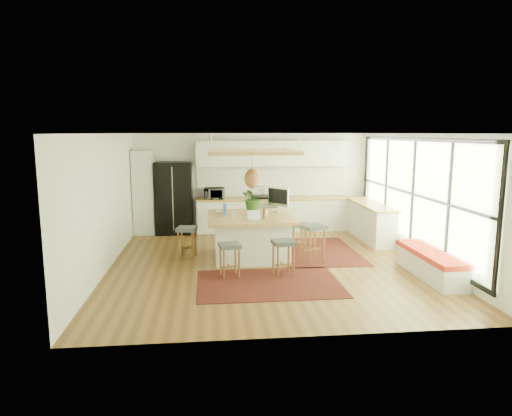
{
  "coord_description": "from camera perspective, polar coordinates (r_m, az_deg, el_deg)",
  "views": [
    {
      "loc": [
        -1.21,
        -9.12,
        2.72
      ],
      "look_at": [
        -0.2,
        0.5,
        1.1
      ],
      "focal_mm": 31.71,
      "sensor_mm": 36.0,
      "label": 1
    }
  ],
  "objects": [
    {
      "name": "right_counter_top",
      "position": [
        12.0,
        14.26,
        0.49
      ],
      "size": [
        0.64,
        2.54,
        0.05
      ],
      "primitive_type": "cube",
      "color": "#A8813B",
      "rests_on": "right_counter_base"
    },
    {
      "name": "stool_near_left",
      "position": [
        8.63,
        -3.33,
        -6.4
      ],
      "size": [
        0.45,
        0.45,
        0.65
      ],
      "primitive_type": null,
      "rotation": [
        0.0,
        0.0,
        0.18
      ],
      "color": "#3E4344",
      "rests_on": "floor"
    },
    {
      "name": "island_bottle_0",
      "position": [
        9.9,
        -3.92,
        -0.37
      ],
      "size": [
        0.07,
        0.07,
        0.19
      ],
      "primitive_type": "cylinder",
      "color": "blue",
      "rests_on": "island"
    },
    {
      "name": "floor",
      "position": [
        9.59,
        1.51,
        -6.97
      ],
      "size": [
        7.0,
        7.0,
        0.0
      ],
      "primitive_type": "plane",
      "color": "brown",
      "rests_on": "ground"
    },
    {
      "name": "window_wall",
      "position": [
        10.22,
        19.75,
        1.53
      ],
      "size": [
        0.1,
        6.2,
        2.6
      ],
      "primitive_type": null,
      "color": "black",
      "rests_on": "wall_right"
    },
    {
      "name": "window_bench",
      "position": [
        9.28,
        21.04,
        -6.58
      ],
      "size": [
        0.52,
        2.0,
        0.5
      ],
      "primitive_type": null,
      "color": "white",
      "rests_on": "floor"
    },
    {
      "name": "wall_left",
      "position": [
        9.45,
        -18.4,
        0.68
      ],
      "size": [
        0.0,
        7.0,
        7.0
      ],
      "primitive_type": "plane",
      "rotation": [
        1.57,
        0.0,
        1.57
      ],
      "color": "white",
      "rests_on": "ground"
    },
    {
      "name": "wall_right",
      "position": [
        10.24,
        19.89,
        1.25
      ],
      "size": [
        0.0,
        7.0,
        7.0
      ],
      "primitive_type": "plane",
      "rotation": [
        1.57,
        0.0,
        -1.57
      ],
      "color": "white",
      "rests_on": "ground"
    },
    {
      "name": "island",
      "position": [
        9.95,
        -0.69,
        -3.6
      ],
      "size": [
        1.85,
        1.85,
        0.93
      ],
      "primitive_type": null,
      "color": "#A8813B",
      "rests_on": "floor"
    },
    {
      "name": "island_bottle_1",
      "position": [
        9.66,
        -2.98,
        -0.61
      ],
      "size": [
        0.07,
        0.07,
        0.19
      ],
      "primitive_type": "cylinder",
      "color": "silver",
      "rests_on": "island"
    },
    {
      "name": "stool_left_side",
      "position": [
        10.05,
        -8.7,
        -4.21
      ],
      "size": [
        0.47,
        0.47,
        0.68
      ],
      "primitive_type": null,
      "rotation": [
        0.0,
        0.0,
        -1.76
      ],
      "color": "#3E4344",
      "rests_on": "floor"
    },
    {
      "name": "backsplash",
      "position": [
        12.8,
        1.96,
        3.35
      ],
      "size": [
        4.2,
        0.02,
        0.8
      ],
      "primitive_type": "cube",
      "color": "white",
      "rests_on": "wall_back"
    },
    {
      "name": "island_bowl",
      "position": [
        10.17,
        -4.53,
        -0.5
      ],
      "size": [
        0.24,
        0.24,
        0.05
      ],
      "primitive_type": "imported",
      "rotation": [
        0.0,
        0.0,
        -0.1
      ],
      "color": "white",
      "rests_on": "island"
    },
    {
      "name": "ceiling_panel",
      "position": [
        9.59,
        -0.53,
        5.5
      ],
      "size": [
        1.86,
        1.86,
        0.8
      ],
      "primitive_type": null,
      "color": "#A8813B",
      "rests_on": "ceiling"
    },
    {
      "name": "stool_right_back",
      "position": [
        10.56,
        5.43,
        -3.48
      ],
      "size": [
        0.49,
        0.49,
        0.65
      ],
      "primitive_type": null,
      "rotation": [
        0.0,
        0.0,
        1.23
      ],
      "color": "#3E4344",
      "rests_on": "floor"
    },
    {
      "name": "ceiling",
      "position": [
        9.2,
        1.58,
        9.38
      ],
      "size": [
        7.0,
        7.0,
        0.0
      ],
      "primitive_type": "plane",
      "rotation": [
        3.14,
        0.0,
        0.0
      ],
      "color": "white",
      "rests_on": "ground"
    },
    {
      "name": "rug_right",
      "position": [
        10.59,
        7.65,
        -5.43
      ],
      "size": [
        1.8,
        2.6,
        0.01
      ],
      "primitive_type": "cube",
      "color": "black",
      "rests_on": "floor"
    },
    {
      "name": "island_bottle_2",
      "position": [
        9.57,
        0.96,
        -0.7
      ],
      "size": [
        0.07,
        0.07,
        0.19
      ],
      "primitive_type": "cylinder",
      "color": "brown",
      "rests_on": "island"
    },
    {
      "name": "right_counter_base",
      "position": [
        12.08,
        14.17,
        -1.67
      ],
      "size": [
        0.6,
        2.5,
        0.88
      ],
      "primitive_type": "cube",
      "color": "white",
      "rests_on": "floor"
    },
    {
      "name": "island_bottle_3",
      "position": [
        9.92,
        1.29,
        -0.33
      ],
      "size": [
        0.07,
        0.07,
        0.19
      ],
      "primitive_type": "cylinder",
      "color": "white",
      "rests_on": "island"
    },
    {
      "name": "microwave",
      "position": [
        12.39,
        -5.26,
        2.0
      ],
      "size": [
        0.56,
        0.33,
        0.37
      ],
      "primitive_type": "imported",
      "rotation": [
        0.0,
        0.0,
        -0.05
      ],
      "color": "#A5A5AA",
      "rests_on": "back_counter_top"
    },
    {
      "name": "stool_right_front",
      "position": [
        9.78,
        7.15,
        -4.56
      ],
      "size": [
        0.6,
        0.6,
        0.78
      ],
      "primitive_type": null,
      "rotation": [
        0.0,
        0.0,
        1.94
      ],
      "color": "#3E4344",
      "rests_on": "floor"
    },
    {
      "name": "stool_near_right",
      "position": [
        8.73,
        3.47,
        -6.23
      ],
      "size": [
        0.46,
        0.46,
        0.69
      ],
      "primitive_type": null,
      "rotation": [
        0.0,
        0.0,
        0.15
      ],
      "color": "#3E4344",
      "rests_on": "floor"
    },
    {
      "name": "range",
      "position": [
        12.59,
        1.0,
        -0.66
      ],
      "size": [
        0.76,
        0.62,
        1.0
      ],
      "primitive_type": null,
      "color": "#A5A5AA",
      "rests_on": "floor"
    },
    {
      "name": "back_counter_top",
      "position": [
        12.56,
        2.13,
        1.16
      ],
      "size": [
        4.24,
        0.64,
        0.05
      ],
      "primitive_type": "cube",
      "color": "#A8813B",
      "rests_on": "back_counter_base"
    },
    {
      "name": "rug_near",
      "position": [
        8.34,
        1.62,
        -9.49
      ],
      "size": [
        2.6,
        1.8,
        0.01
      ],
      "primitive_type": "cube",
      "color": "black",
      "rests_on": "floor"
    },
    {
      "name": "upper_cabinets",
      "position": [
        12.58,
        2.08,
        6.9
      ],
      "size": [
        4.2,
        0.34,
        0.7
      ],
      "primitive_type": "cube",
      "color": "white",
      "rests_on": "wall_back"
    },
    {
      "name": "island_plant",
      "position": [
        10.42,
        -0.39,
        0.96
      ],
      "size": [
        0.79,
        0.81,
        0.48
      ],
      "primitive_type": "imported",
      "rotation": [
        0.0,
        0.0,
        0.53
      ],
      "color": "#1E4C19",
      "rests_on": "island"
    },
    {
      "name": "back_counter_base",
      "position": [
        12.63,
        2.12,
        -0.9
      ],
      "size": [
        4.2,
        0.6,
        0.88
      ],
      "primitive_type": "cube",
      "color": "white",
      "rests_on": "floor"
    },
    {
      "name": "pantry",
      "position": [
        12.52,
        -13.93,
        1.91
      ],
      "size": [
        0.55,
        0.6,
        2.25
      ],
      "primitive_type": "cube",
      "color": "white",
      "rests_on": "floor"
    },
    {
      "name": "fridge",
      "position": [
        12.45,
        -10.27,
        1.06
      ],
      "size": [
        0.98,
        0.78,
        1.95
      ],
      "primitive_type": null,
      "rotation": [
        0.0,
        0.0,
        -0.02
      ],
      "color": "black",
      "rests_on": "floor"
    },
    {
      "name": "wall_front",
      "position": [
        5.91,
        5.99,
        -3.93
      ],
      "size": [
        6.5,
        0.0,
        6.5
      ],
      "primitive_type": "plane",
      "rotation": [
        -1.57,
        0.0,
        0.0
      ],
      "color": "white",
      "rests_on": "ground"
    },
    {
      "name": "wall_back",
      "position": [
        12.75,
        -0.51,
        3.33
      ],
      "size": [
        6.5,
        0.0,
        6.5
      ],
      "primitive_type": "plane",
      "rotation": [
        1.57,
        0.0,
        0.0
      ],
      "color": "white",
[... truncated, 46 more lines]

